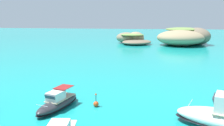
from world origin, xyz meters
TOP-DOWN VIEW (x-y plane):
  - islet_large at (18.67, 74.19)m, footprint 20.60×23.42m
  - islet_small at (0.45, 74.68)m, footprint 16.61×16.92m
  - motorboat_charcoal at (-2.28, 11.45)m, footprint 3.35×6.50m
  - channel_buoy at (1.41, 12.53)m, footprint 0.56×0.56m

SIDE VIEW (x-z plane):
  - channel_buoy at x=1.41m, z-range -0.40..1.08m
  - motorboat_charcoal at x=-2.28m, z-range -0.35..1.61m
  - islet_small at x=0.45m, z-range -0.31..3.93m
  - islet_large at x=18.67m, z-range -0.27..5.66m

